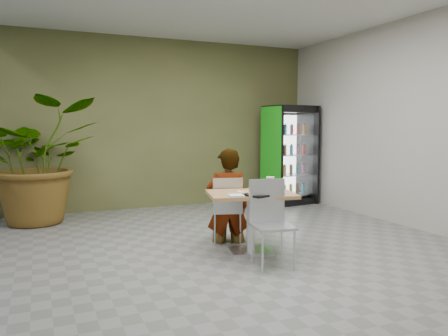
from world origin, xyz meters
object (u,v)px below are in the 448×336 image
at_px(chair_near, 270,215).
at_px(cafeteria_tray, 261,194).
at_px(beverage_fridge, 290,155).
at_px(chair_far, 227,204).
at_px(soda_cup, 270,184).
at_px(dining_table, 251,210).
at_px(seated_woman, 228,207).
at_px(potted_plant, 38,160).

height_order(chair_near, cafeteria_tray, chair_near).
xyz_separation_m(chair_near, beverage_fridge, (2.29, 3.29, 0.42)).
height_order(chair_far, beverage_fridge, beverage_fridge).
bearing_deg(soda_cup, beverage_fridge, 54.38).
height_order(dining_table, seated_woman, seated_woman).
bearing_deg(beverage_fridge, soda_cup, -132.79).
xyz_separation_m(soda_cup, potted_plant, (-2.63, 2.87, 0.17)).
relative_size(chair_near, soda_cup, 5.32).
bearing_deg(soda_cup, potted_plant, 132.46).
height_order(chair_far, seated_woman, seated_woman).
height_order(soda_cup, beverage_fridge, beverage_fridge).
distance_m(chair_near, beverage_fridge, 4.03).
relative_size(chair_near, beverage_fridge, 0.49).
relative_size(dining_table, beverage_fridge, 0.59).
bearing_deg(seated_woman, cafeteria_tray, 111.62).
xyz_separation_m(dining_table, cafeteria_tray, (0.01, -0.25, 0.22)).
relative_size(seated_woman, potted_plant, 0.78).
bearing_deg(chair_far, seated_woman, -108.05).
height_order(chair_near, beverage_fridge, beverage_fridge).
bearing_deg(chair_far, soda_cup, 139.59).
distance_m(dining_table, chair_near, 0.47).
distance_m(seated_woman, beverage_fridge, 3.28).
height_order(chair_far, chair_near, chair_near).
xyz_separation_m(cafeteria_tray, beverage_fridge, (2.28, 3.07, 0.22)).
relative_size(chair_far, cafeteria_tray, 2.27).
distance_m(chair_near, cafeteria_tray, 0.30).
xyz_separation_m(soda_cup, cafeteria_tray, (-0.25, -0.25, -0.08)).
distance_m(seated_woman, soda_cup, 0.75).
bearing_deg(cafeteria_tray, dining_table, 92.77).
distance_m(dining_table, chair_far, 0.55).
distance_m(cafeteria_tray, beverage_fridge, 3.83).
bearing_deg(dining_table, chair_far, 98.50).
xyz_separation_m(beverage_fridge, potted_plant, (-4.66, 0.05, 0.03)).
bearing_deg(chair_near, chair_far, 103.52).
bearing_deg(beverage_fridge, seated_woman, -143.44).
xyz_separation_m(chair_far, seated_woman, (0.03, 0.04, -0.04)).
bearing_deg(beverage_fridge, cafeteria_tray, -133.73).
bearing_deg(seated_woman, dining_table, 112.38).
xyz_separation_m(dining_table, chair_far, (-0.08, 0.54, -0.02)).
xyz_separation_m(chair_far, beverage_fridge, (2.37, 2.28, 0.46)).
height_order(dining_table, potted_plant, potted_plant).
height_order(chair_far, soda_cup, soda_cup).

